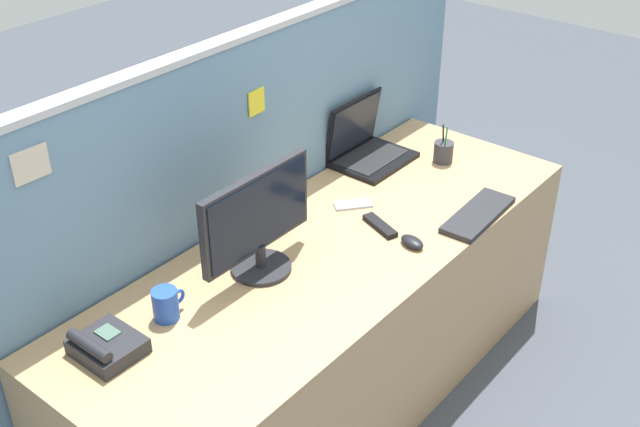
% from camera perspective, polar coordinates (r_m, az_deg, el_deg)
% --- Properties ---
extents(ground_plane, '(10.00, 10.00, 0.00)m').
position_cam_1_polar(ground_plane, '(3.32, 0.69, -12.57)').
color(ground_plane, '#424751').
extents(desk, '(2.20, 0.76, 0.71)m').
position_cam_1_polar(desk, '(3.08, 0.73, -7.84)').
color(desk, tan).
rests_on(desk, ground_plane).
extents(cubicle_divider, '(2.68, 0.07, 1.40)m').
position_cam_1_polar(cubicle_divider, '(3.11, -5.30, 0.31)').
color(cubicle_divider, '#6084A3').
rests_on(cubicle_divider, ground_plane).
extents(desktop_monitor, '(0.49, 0.21, 0.37)m').
position_cam_1_polar(desktop_monitor, '(2.66, -4.48, -0.50)').
color(desktop_monitor, '#232328').
rests_on(desktop_monitor, desk).
extents(laptop, '(0.34, 0.26, 0.27)m').
position_cam_1_polar(laptop, '(3.43, 3.20, 4.90)').
color(laptop, black).
rests_on(laptop, desk).
extents(desk_phone, '(0.17, 0.19, 0.09)m').
position_cam_1_polar(desk_phone, '(2.48, -14.99, -9.10)').
color(desk_phone, '#232328').
rests_on(desk_phone, desk).
extents(keyboard_main, '(0.38, 0.15, 0.02)m').
position_cam_1_polar(keyboard_main, '(3.09, 11.18, -0.07)').
color(keyboard_main, '#232328').
rests_on(keyboard_main, desk).
extents(computer_mouse_right_hand, '(0.08, 0.11, 0.03)m').
position_cam_1_polar(computer_mouse_right_hand, '(2.89, 6.57, -2.02)').
color(computer_mouse_right_hand, black).
rests_on(computer_mouse_right_hand, desk).
extents(pen_cup, '(0.08, 0.08, 0.17)m').
position_cam_1_polar(pen_cup, '(3.45, 8.77, 4.36)').
color(pen_cup, '#333338').
rests_on(pen_cup, desk).
extents(cell_phone_silver_slab, '(0.15, 0.14, 0.01)m').
position_cam_1_polar(cell_phone_silver_slab, '(3.11, 2.37, 0.65)').
color(cell_phone_silver_slab, '#B7BAC1').
rests_on(cell_phone_silver_slab, desk).
extents(tv_remote, '(0.10, 0.17, 0.02)m').
position_cam_1_polar(tv_remote, '(2.98, 4.29, -0.87)').
color(tv_remote, black).
rests_on(tv_remote, desk).
extents(coffee_mug, '(0.12, 0.08, 0.10)m').
position_cam_1_polar(coffee_mug, '(2.56, -10.89, -6.36)').
color(coffee_mug, blue).
rests_on(coffee_mug, desk).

